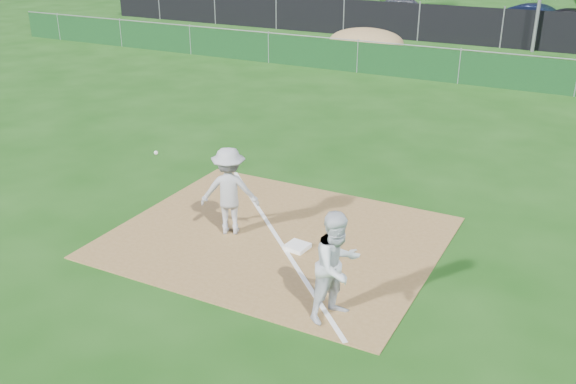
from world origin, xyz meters
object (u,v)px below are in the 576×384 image
Objects in this scene: runner at (337,266)px; car_left at (406,11)px; car_mid at (538,19)px; first_base at (297,247)px; play_at_first at (229,191)px.

runner is 0.40× the size of car_left.
first_base is at bearing -170.87° from car_mid.
play_at_first reaches higher than first_base.
play_at_first is (-1.46, 0.03, 0.82)m from first_base.
runner reaches higher than play_at_first.
first_base is 0.09× the size of car_left.
first_base is 27.56m from car_mid.
play_at_first is 27.59m from car_mid.
play_at_first is 1.33× the size of runner.
runner is at bearing -29.51° from play_at_first.
runner is (1.49, -1.65, 0.82)m from first_base.
runner is at bearing -167.91° from car_mid.
runner is 0.41× the size of car_mid.
runner is (2.95, -1.67, -0.00)m from play_at_first.
runner reaches higher than car_mid.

